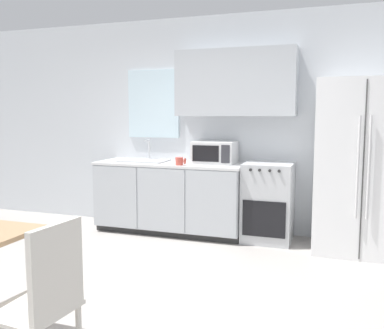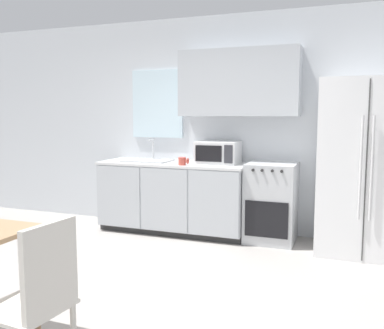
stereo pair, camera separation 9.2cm
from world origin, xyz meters
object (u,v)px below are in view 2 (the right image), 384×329
Objects in this scene: refrigerator at (365,167)px; microwave at (218,152)px; coffee_mug at (183,161)px; dining_chair_side at (39,294)px; oven_range at (271,202)px.

refrigerator is 3.63× the size of microwave.
dining_chair_side is (0.34, -2.90, -0.39)m from coffee_mug.
refrigerator reaches higher than dining_chair_side.
coffee_mug is (-1.01, -0.26, 0.47)m from oven_range.
dining_chair_side is (-0.67, -3.16, 0.08)m from oven_range.
microwave is 0.48m from coffee_mug.
microwave is 4.05× the size of coffee_mug.
microwave is at bearing 173.72° from oven_range.
oven_range is 1.81× the size of microwave.
refrigerator reaches higher than microwave.
dining_chair_side is at bearing -89.93° from microwave.
coffee_mug is 2.95m from dining_chair_side.
oven_range is at bearing -6.28° from microwave.
refrigerator is 2.01m from coffee_mug.
refrigerator is at bearing -4.63° from oven_range.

